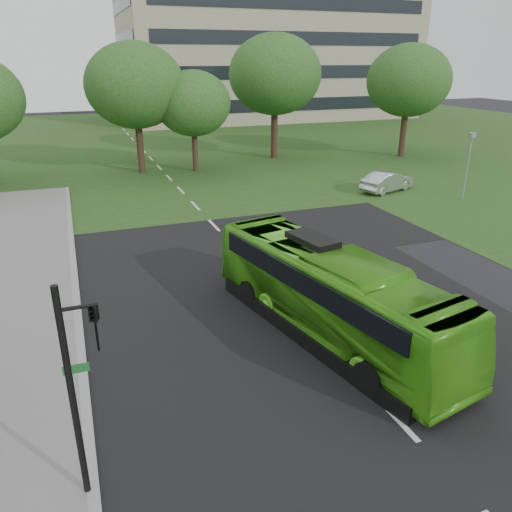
# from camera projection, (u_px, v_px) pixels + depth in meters

# --- Properties ---
(ground) EXTENTS (160.00, 160.00, 0.00)m
(ground) POSITION_uv_depth(u_px,v_px,m) (351.00, 371.00, 14.06)
(ground) COLOR black
(ground) RESTS_ON ground
(street_surfaces) EXTENTS (120.00, 120.00, 0.15)m
(street_surfaces) POSITION_uv_depth(u_px,v_px,m) (173.00, 188.00, 33.72)
(street_surfaces) COLOR black
(street_surfaces) RESTS_ON ground
(office_building) EXTENTS (40.10, 20.10, 25.00)m
(office_building) POSITION_uv_depth(u_px,v_px,m) (267.00, 25.00, 70.49)
(office_building) COLOR tan
(office_building) RESTS_ON ground
(tree_park_b) EXTENTS (7.17, 7.17, 9.40)m
(tree_park_b) POSITION_uv_depth(u_px,v_px,m) (135.00, 86.00, 36.09)
(tree_park_b) COLOR black
(tree_park_b) RESTS_ON ground
(tree_park_c) EXTENTS (5.62, 5.62, 7.46)m
(tree_park_c) POSITION_uv_depth(u_px,v_px,m) (193.00, 104.00, 36.97)
(tree_park_c) COLOR black
(tree_park_c) RESTS_ON ground
(tree_park_d) EXTENTS (7.72, 7.72, 10.20)m
(tree_park_d) POSITION_uv_depth(u_px,v_px,m) (275.00, 75.00, 41.48)
(tree_park_d) COLOR black
(tree_park_d) RESTS_ON ground
(tree_park_e) EXTENTS (7.07, 7.07, 9.43)m
(tree_park_e) POSITION_uv_depth(u_px,v_px,m) (409.00, 81.00, 42.33)
(tree_park_e) COLOR black
(tree_park_e) RESTS_ON ground
(bus) EXTENTS (4.33, 10.25, 2.78)m
(bus) POSITION_uv_depth(u_px,v_px,m) (330.00, 293.00, 15.55)
(bus) COLOR #51B920
(bus) RESTS_ON ground
(sedan) EXTENTS (4.23, 2.58, 1.32)m
(sedan) POSITION_uv_depth(u_px,v_px,m) (387.00, 182.00, 32.74)
(sedan) COLOR silver
(sedan) RESTS_ON ground
(traffic_light) EXTENTS (0.76, 0.23, 4.68)m
(traffic_light) POSITION_uv_depth(u_px,v_px,m) (78.00, 380.00, 9.11)
(traffic_light) COLOR black
(traffic_light) RESTS_ON ground
(camera_pole) EXTENTS (0.41, 0.38, 4.11)m
(camera_pole) POSITION_uv_depth(u_px,v_px,m) (469.00, 157.00, 29.99)
(camera_pole) COLOR gray
(camera_pole) RESTS_ON ground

